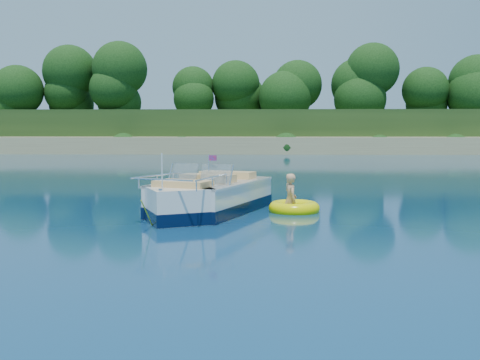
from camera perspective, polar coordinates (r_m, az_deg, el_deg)
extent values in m
plane|color=#092343|center=(12.02, 9.06, -4.59)|extent=(160.00, 160.00, 0.00)
cube|color=tan|center=(49.79, 3.46, 3.49)|extent=(170.00, 8.00, 2.00)
cube|color=#1C3515|center=(76.77, 2.84, 4.49)|extent=(170.00, 56.00, 6.00)
cylinder|color=#331B11|center=(54.78, -15.90, 6.18)|extent=(0.44, 0.44, 3.20)
sphere|color=black|center=(54.93, -15.98, 9.35)|extent=(5.28, 5.28, 5.28)
cylinder|color=#331B11|center=(53.78, 3.35, 6.60)|extent=(0.44, 0.44, 3.60)
sphere|color=black|center=(53.97, 3.37, 10.24)|extent=(5.94, 5.94, 5.94)
cube|color=white|center=(13.56, -2.98, -2.18)|extent=(3.05, 3.99, 0.99)
cube|color=white|center=(12.09, -6.49, -3.13)|extent=(1.75, 1.75, 0.99)
cube|color=black|center=(13.58, -2.98, -2.75)|extent=(3.09, 4.04, 0.28)
cube|color=black|center=(12.11, -6.49, -3.76)|extent=(1.79, 1.79, 0.28)
cube|color=tan|center=(13.78, -2.47, -0.90)|extent=(2.31, 2.87, 0.09)
cube|color=white|center=(13.51, -2.99, -0.23)|extent=(3.08, 4.01, 0.06)
cube|color=black|center=(15.31, 0.22, -1.16)|extent=(0.60, 0.50, 0.85)
cube|color=#8C9EA5|center=(13.10, -5.93, 0.78)|extent=(0.76, 0.58, 0.46)
cube|color=#8C9EA5|center=(12.71, -2.59, 0.66)|extent=(0.77, 0.41, 0.46)
cube|color=tan|center=(13.49, -5.04, -0.13)|extent=(0.67, 0.67, 0.38)
cube|color=tan|center=(13.11, -1.78, -0.26)|extent=(0.67, 0.67, 0.38)
cube|color=tan|center=(14.35, -1.34, 0.22)|extent=(1.55, 1.02, 0.36)
cube|color=tan|center=(12.18, -6.10, -0.81)|extent=(1.41, 1.11, 0.32)
cylinder|color=white|center=(11.37, -8.32, 0.86)|extent=(0.03, 0.03, 0.80)
cube|color=red|center=(12.72, -2.94, 2.36)|extent=(0.20, 0.09, 0.13)
cube|color=silver|center=(11.37, -8.42, -1.03)|extent=(0.11, 0.09, 0.05)
cylinder|color=yellow|center=(11.23, -9.88, -3.59)|extent=(0.05, 1.01, 0.72)
torus|color=#F6F000|center=(13.65, 5.79, -3.01)|extent=(1.36, 1.36, 0.34)
torus|color=red|center=(13.65, 5.79, -2.93)|extent=(1.12, 1.12, 0.11)
imported|color=tan|center=(13.63, 5.34, -3.38)|extent=(0.54, 0.80, 1.45)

